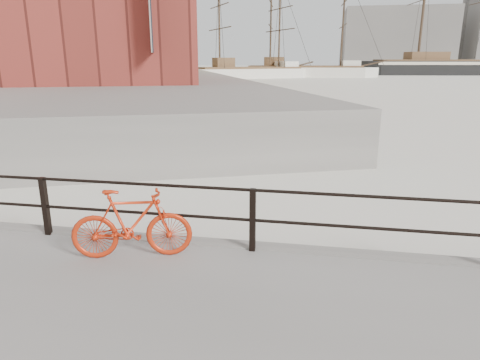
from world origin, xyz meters
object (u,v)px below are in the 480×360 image
at_px(bicycle, 132,224).
at_px(schooner_mid, 304,77).
at_px(workboat_near, 60,98).
at_px(workboat_far, 58,85).
at_px(schooner_left, 250,78).

distance_m(bicycle, schooner_mid, 75.14).
bearing_deg(bicycle, workboat_near, 108.33).
bearing_deg(workboat_far, workboat_near, -56.27).
bearing_deg(workboat_near, schooner_mid, 68.22).
bearing_deg(workboat_near, workboat_far, 122.93).
relative_size(workboat_near, workboat_far, 1.04).
bearing_deg(schooner_mid, bicycle, -93.02).
height_order(schooner_mid, workboat_near, schooner_mid).
distance_m(schooner_mid, schooner_left, 11.23).
distance_m(workboat_near, workboat_far, 20.02).
bearing_deg(workboat_far, schooner_left, 49.69).
bearing_deg(bicycle, schooner_mid, 74.21).
height_order(schooner_mid, workboat_far, schooner_mid).
xyz_separation_m(schooner_mid, workboat_far, (-29.61, -30.71, 0.00)).
distance_m(schooner_mid, workboat_far, 42.66).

